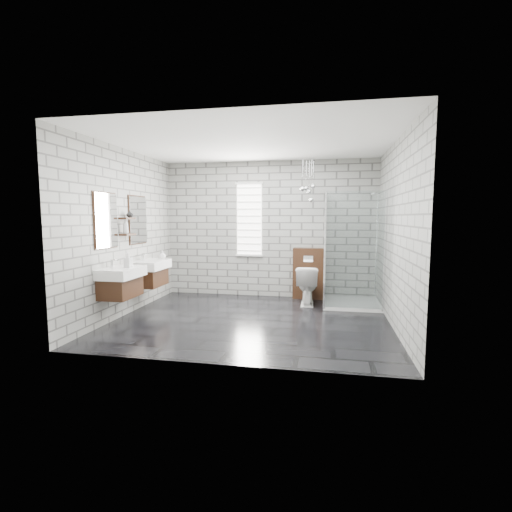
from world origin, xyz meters
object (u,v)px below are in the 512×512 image
(shower_enclosure, at_px, (346,279))
(cistern_panel, at_px, (308,273))
(vanity_left, at_px, (119,274))
(vanity_right, at_px, (149,266))
(toilet, at_px, (307,285))

(shower_enclosure, bearing_deg, cistern_panel, 143.59)
(vanity_left, height_order, cistern_panel, vanity_left)
(vanity_left, xyz_separation_m, shower_enclosure, (3.41, 1.74, -0.25))
(vanity_right, xyz_separation_m, toilet, (2.71, 0.83, -0.40))
(toilet, bearing_deg, shower_enclosure, 174.41)
(vanity_left, relative_size, cistern_panel, 1.57)
(vanity_right, height_order, cistern_panel, vanity_right)
(cistern_panel, height_order, toilet, cistern_panel)
(cistern_panel, height_order, shower_enclosure, shower_enclosure)
(toilet, bearing_deg, vanity_right, 15.68)
(vanity_left, xyz_separation_m, vanity_right, (0.00, 0.95, 0.00))
(vanity_right, distance_m, shower_enclosure, 3.51)
(cistern_panel, bearing_deg, vanity_left, -140.24)
(cistern_panel, bearing_deg, vanity_right, -154.34)
(shower_enclosure, height_order, toilet, shower_enclosure)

